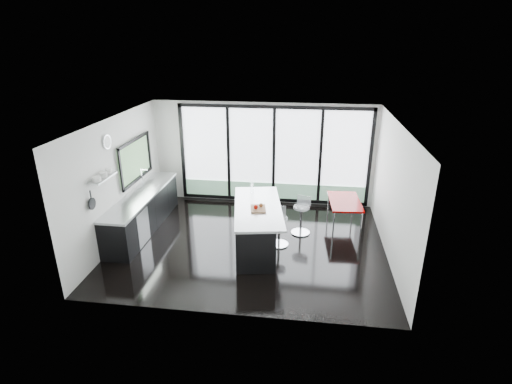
# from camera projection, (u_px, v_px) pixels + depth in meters

# --- Properties ---
(floor) EXTENTS (6.00, 5.00, 0.00)m
(floor) POSITION_uv_depth(u_px,v_px,m) (250.00, 243.00, 9.10)
(floor) COLOR black
(floor) RESTS_ON ground
(ceiling) EXTENTS (6.00, 5.00, 0.00)m
(ceiling) POSITION_uv_depth(u_px,v_px,m) (249.00, 121.00, 8.07)
(ceiling) COLOR white
(ceiling) RESTS_ON wall_back
(wall_back) EXTENTS (6.00, 0.09, 2.80)m
(wall_back) POSITION_uv_depth(u_px,v_px,m) (273.00, 159.00, 10.87)
(wall_back) COLOR silver
(wall_back) RESTS_ON ground
(wall_front) EXTENTS (6.00, 0.00, 2.80)m
(wall_front) POSITION_uv_depth(u_px,v_px,m) (226.00, 242.00, 6.28)
(wall_front) COLOR silver
(wall_front) RESTS_ON ground
(wall_left) EXTENTS (0.26, 5.00, 2.80)m
(wall_left) POSITION_uv_depth(u_px,v_px,m) (123.00, 169.00, 9.15)
(wall_left) COLOR silver
(wall_left) RESTS_ON ground
(wall_right) EXTENTS (0.00, 5.00, 2.80)m
(wall_right) POSITION_uv_depth(u_px,v_px,m) (393.00, 193.00, 8.22)
(wall_right) COLOR silver
(wall_right) RESTS_ON ground
(counter_cabinets) EXTENTS (0.69, 3.24, 1.36)m
(counter_cabinets) POSITION_uv_depth(u_px,v_px,m) (143.00, 211.00, 9.63)
(counter_cabinets) COLOR black
(counter_cabinets) RESTS_ON floor
(island) EXTENTS (1.39, 2.51, 1.26)m
(island) POSITION_uv_depth(u_px,v_px,m) (254.00, 226.00, 8.82)
(island) COLOR black
(island) RESTS_ON floor
(bar_stool_near) EXTENTS (0.51, 0.51, 0.68)m
(bar_stool_near) POSITION_uv_depth(u_px,v_px,m) (279.00, 231.00, 8.92)
(bar_stool_near) COLOR silver
(bar_stool_near) RESTS_ON floor
(bar_stool_far) EXTENTS (0.56, 0.56, 0.71)m
(bar_stool_far) POSITION_uv_depth(u_px,v_px,m) (301.00, 220.00, 9.45)
(bar_stool_far) COLOR silver
(bar_stool_far) RESTS_ON floor
(red_table) EXTENTS (0.82, 1.33, 0.69)m
(red_table) POSITION_uv_depth(u_px,v_px,m) (344.00, 214.00, 9.79)
(red_table) COLOR #7A0000
(red_table) RESTS_ON floor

